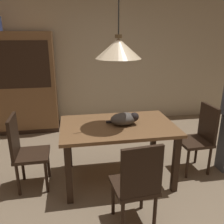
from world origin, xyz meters
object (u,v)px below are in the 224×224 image
(chair_near_front, at_px, (137,183))
(chair_right_side, at_px, (200,136))
(cat_sleeping, at_px, (125,119))
(dining_table, at_px, (118,132))
(pendant_lamp, at_px, (118,48))
(chair_left_side, at_px, (25,149))
(hutch_bookcase, at_px, (26,85))

(chair_near_front, relative_size, chair_right_side, 1.00)
(chair_right_side, relative_size, cat_sleeping, 2.36)
(dining_table, distance_m, chair_right_side, 1.14)
(dining_table, bearing_deg, chair_near_front, -89.49)
(pendant_lamp, bearing_deg, chair_left_side, -179.96)
(hutch_bookcase, bearing_deg, chair_left_side, -82.45)
(chair_right_side, bearing_deg, dining_table, -179.83)
(chair_left_side, bearing_deg, chair_right_side, 0.11)
(cat_sleeping, height_order, pendant_lamp, pendant_lamp)
(chair_near_front, bearing_deg, chair_right_side, 38.19)
(chair_left_side, bearing_deg, chair_near_front, -37.67)
(chair_near_front, xyz_separation_m, pendant_lamp, (-0.01, 0.88, 1.15))
(dining_table, height_order, hutch_bookcase, hutch_bookcase)
(dining_table, xyz_separation_m, cat_sleeping, (0.08, -0.01, 0.18))
(chair_near_front, relative_size, hutch_bookcase, 0.50)
(dining_table, bearing_deg, pendant_lamp, 0.00)
(chair_near_front, bearing_deg, chair_left_side, 142.33)
(chair_right_side, distance_m, pendant_lamp, 1.61)
(pendant_lamp, bearing_deg, dining_table, 180.00)
(chair_right_side, relative_size, pendant_lamp, 0.72)
(pendant_lamp, bearing_deg, cat_sleeping, -8.08)
(chair_near_front, bearing_deg, pendant_lamp, 90.51)
(chair_right_side, bearing_deg, hutch_bookcase, 142.99)
(chair_near_front, xyz_separation_m, chair_left_side, (-1.14, 0.88, 0.00))
(cat_sleeping, bearing_deg, pendant_lamp, 171.92)
(chair_right_side, xyz_separation_m, pendant_lamp, (-1.13, -0.00, 1.15))
(cat_sleeping, relative_size, pendant_lamp, 0.30)
(chair_near_front, bearing_deg, dining_table, 90.51)
(chair_near_front, relative_size, cat_sleeping, 2.36)
(dining_table, bearing_deg, chair_right_side, 0.17)
(dining_table, relative_size, hutch_bookcase, 0.76)
(chair_near_front, distance_m, cat_sleeping, 0.92)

